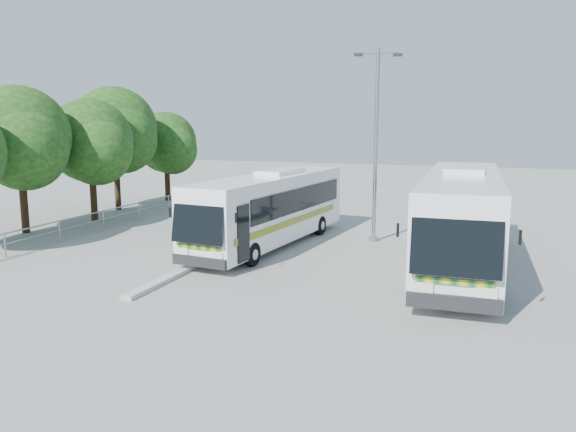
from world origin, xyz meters
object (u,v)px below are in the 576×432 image
at_px(tree_far_c, 92,141).
at_px(tree_far_e, 167,143).
at_px(coach_main, 271,207).
at_px(tree_far_b, 20,137).
at_px(tree_far_d, 116,129).
at_px(lamppost, 376,137).
at_px(coach_adjacent, 461,217).

height_order(tree_far_c, tree_far_e, tree_far_c).
xyz_separation_m(tree_far_c, coach_main, (11.12, -2.53, -2.60)).
distance_m(tree_far_e, coach_main, 15.97).
bearing_deg(tree_far_e, tree_far_b, -91.83).
bearing_deg(tree_far_d, coach_main, -26.83).
distance_m(tree_far_d, lamppost, 16.78).
distance_m(tree_far_c, coach_adjacent, 19.46).
distance_m(tree_far_c, tree_far_e, 8.22).
xyz_separation_m(tree_far_b, coach_main, (12.01, 1.37, -2.91)).
height_order(tree_far_e, coach_main, tree_far_e).
bearing_deg(tree_far_b, tree_far_e, 88.17).
height_order(tree_far_b, coach_main, tree_far_b).
bearing_deg(lamppost, coach_main, -169.60).
bearing_deg(tree_far_c, tree_far_e, 93.54).
bearing_deg(tree_far_b, coach_adjacent, 0.61).
xyz_separation_m(tree_far_b, tree_far_c, (0.89, 3.90, -0.31)).
height_order(tree_far_c, lamppost, lamppost).
distance_m(tree_far_b, tree_far_c, 4.01).
xyz_separation_m(tree_far_c, coach_adjacent, (18.95, -3.69, -2.38)).
relative_size(tree_far_b, coach_adjacent, 0.56).
distance_m(tree_far_e, lamppost, 17.77).
xyz_separation_m(tree_far_c, tree_far_d, (-1.19, 3.70, 0.56)).
bearing_deg(coach_main, tree_far_d, 159.42).
bearing_deg(coach_main, coach_adjacent, -2.17).
bearing_deg(tree_far_e, tree_far_c, -86.46).
bearing_deg(tree_far_d, lamppost, -13.49).
distance_m(tree_far_c, lamppost, 15.13).
xyz_separation_m(coach_main, lamppost, (4.01, 2.31, 2.93)).
distance_m(tree_far_d, tree_far_e, 4.65).
bearing_deg(lamppost, tree_far_e, 132.13).
height_order(tree_far_d, lamppost, lamppost).
height_order(tree_far_b, coach_adjacent, tree_far_b).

